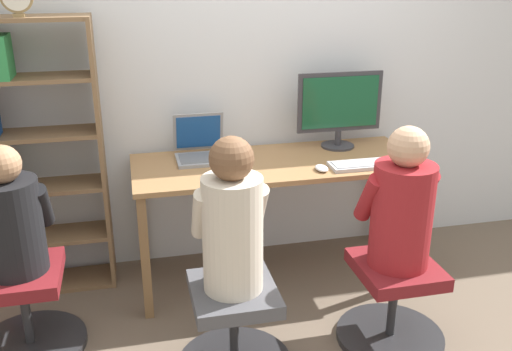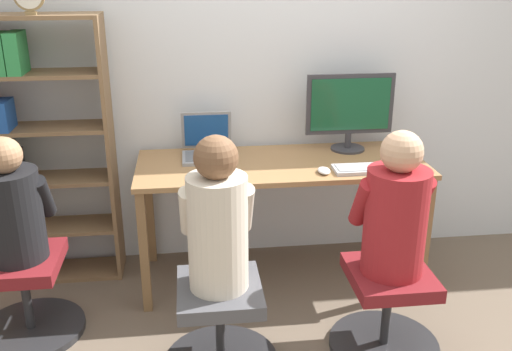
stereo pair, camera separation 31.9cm
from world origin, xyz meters
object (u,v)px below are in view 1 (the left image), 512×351
Objects in this scene: office_chair_right at (234,329)px; person_at_monitor at (402,205)px; keyboard at (365,164)px; desktop_monitor at (340,108)px; person_near_shelf at (10,218)px; office_chair_left at (393,303)px; office_chair_side at (26,311)px; person_at_laptop at (232,222)px; laptop at (201,150)px.

person_at_monitor is at bearing 2.74° from office_chair_right.
person_at_monitor is (-0.06, -0.59, -0.01)m from keyboard.
desktop_monitor is 0.85× the size of person_near_shelf.
office_chair_side is at bearing 169.08° from office_chair_left.
person_at_laptop is at bearing -177.97° from office_chair_left.
desktop_monitor is at bearing 48.76° from person_at_laptop.
office_chair_right is 1.00× the size of office_chair_side.
office_chair_right is at bearing -145.38° from keyboard.
person_near_shelf reaches higher than laptop.
office_chair_side is at bearing -90.00° from person_near_shelf.
keyboard is at bearing 34.39° from person_at_laptop.
laptop is at bearing 132.04° from person_at_monitor.
laptop is at bearing 30.69° from office_chair_side.
desktop_monitor is at bearing 48.91° from office_chair_right.
person_at_monitor is at bearing -92.04° from desktop_monitor.
person_near_shelf is at bearing 169.10° from person_at_monitor.
person_at_monitor is (0.00, 0.01, 0.56)m from office_chair_left.
laptop is 0.54× the size of office_chair_side.
office_chair_right is 1.09m from office_chair_side.
person_at_laptop reaches higher than office_chair_left.
desktop_monitor is 2.03m from person_near_shelf.
office_chair_side is at bearing -161.82° from desktop_monitor.
desktop_monitor is at bearing 93.09° from keyboard.
keyboard is 0.82m from office_chair_left.
office_chair_left is at bearing -90.00° from person_at_monitor.
keyboard is 0.59m from person_at_monitor.
laptop is at bearing 30.49° from person_near_shelf.
office_chair_right is at bearing -21.35° from office_chair_side.
office_chair_right is at bearing -90.00° from person_at_laptop.
office_chair_left is (-0.06, -0.60, -0.56)m from keyboard.
office_chair_side is (-1.88, 0.36, 0.00)m from office_chair_left.
keyboard is (0.92, -0.37, -0.04)m from laptop.
person_at_laptop reaches higher than office_chair_side.
keyboard is (0.02, -0.39, -0.25)m from desktop_monitor.
keyboard is at bearing 84.56° from person_at_monitor.
desktop_monitor reaches higher than person_near_shelf.
person_at_laptop reaches higher than office_chair_right.
office_chair_right is 0.87× the size of person_near_shelf.
office_chair_right is at bearing -131.09° from desktop_monitor.
person_near_shelf is (-1.91, -0.62, -0.29)m from desktop_monitor.
office_chair_side is (-1.02, 0.40, 0.00)m from office_chair_right.
laptop is 1.29m from person_at_monitor.
desktop_monitor reaches higher than office_chair_right.
desktop_monitor is 0.97× the size of office_chair_right.
person_at_monitor is 1.27× the size of office_chair_side.
desktop_monitor is 1.58m from office_chair_right.
laptop is 1.17m from office_chair_right.
office_chair_right is (-0.92, -0.63, -0.56)m from keyboard.
person_at_laptop is (-0.86, -0.03, 0.57)m from office_chair_left.
laptop reaches higher than office_chair_side.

